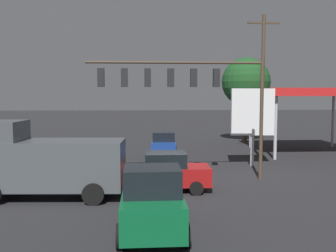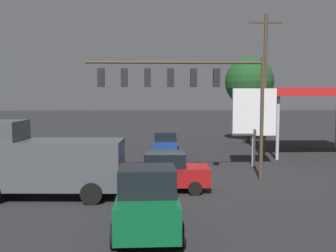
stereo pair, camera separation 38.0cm
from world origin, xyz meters
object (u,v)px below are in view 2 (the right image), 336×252
(traffic_signal_assembly, at_px, (184,85))
(sedan_waiting, at_px, (166,144))
(price_sign, at_px, (254,114))
(pickup_parked, at_px, (147,200))
(utility_pole, at_px, (265,84))
(delivery_truck, at_px, (45,161))
(street_tree, at_px, (249,82))
(sedan_far, at_px, (165,172))

(traffic_signal_assembly, xyz_separation_m, sedan_waiting, (0.69, -8.33, -4.37))
(price_sign, relative_size, pickup_parked, 1.00)
(utility_pole, relative_size, delivery_truck, 1.54)
(price_sign, bearing_deg, street_tree, -103.33)
(traffic_signal_assembly, height_order, street_tree, street_tree)
(sedan_waiting, bearing_deg, sedan_far, 1.06)
(delivery_truck, bearing_deg, traffic_signal_assembly, -151.96)
(sedan_waiting, distance_m, delivery_truck, 12.99)
(traffic_signal_assembly, relative_size, street_tree, 1.14)
(sedan_far, xyz_separation_m, street_tree, (-9.24, -19.13, 5.13))
(utility_pole, bearing_deg, pickup_parked, 59.68)
(sedan_far, bearing_deg, delivery_truck, 10.32)
(sedan_far, height_order, street_tree, street_tree)
(sedan_far, bearing_deg, street_tree, -115.13)
(utility_pole, bearing_deg, sedan_waiting, -10.56)
(traffic_signal_assembly, xyz_separation_m, sedan_far, (1.15, 2.18, -4.37))
(traffic_signal_assembly, xyz_separation_m, street_tree, (-8.09, -16.95, 0.76))
(utility_pole, relative_size, price_sign, 2.05)
(traffic_signal_assembly, bearing_deg, street_tree, -115.52)
(utility_pole, distance_m, pickup_parked, 17.53)
(price_sign, distance_m, street_tree, 13.60)
(utility_pole, height_order, sedan_far, utility_pole)
(traffic_signal_assembly, distance_m, sedan_far, 5.02)
(traffic_signal_assembly, distance_m, utility_pole, 9.61)
(sedan_far, height_order, pickup_parked, pickup_parked)
(utility_pole, xyz_separation_m, price_sign, (1.59, 3.01, -2.10))
(traffic_signal_assembly, distance_m, pickup_parked, 8.95)
(sedan_far, relative_size, delivery_truck, 0.64)
(sedan_far, bearing_deg, utility_pole, -129.62)
(price_sign, relative_size, delivery_truck, 0.75)
(price_sign, height_order, pickup_parked, price_sign)
(pickup_parked, relative_size, street_tree, 0.61)
(sedan_waiting, xyz_separation_m, delivery_truck, (6.06, 11.47, 0.74))
(utility_pole, xyz_separation_m, delivery_truck, (13.35, 10.11, -3.92))
(utility_pole, distance_m, street_tree, 10.10)
(delivery_truck, bearing_deg, price_sign, -145.80)
(sedan_far, height_order, delivery_truck, delivery_truck)
(sedan_waiting, height_order, street_tree, street_tree)
(price_sign, xyz_separation_m, sedan_far, (6.16, 6.14, -2.57))
(utility_pole, bearing_deg, street_tree, -98.47)
(sedan_waiting, bearing_deg, pickup_parked, -0.92)
(sedan_waiting, bearing_deg, delivery_truck, -24.27)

